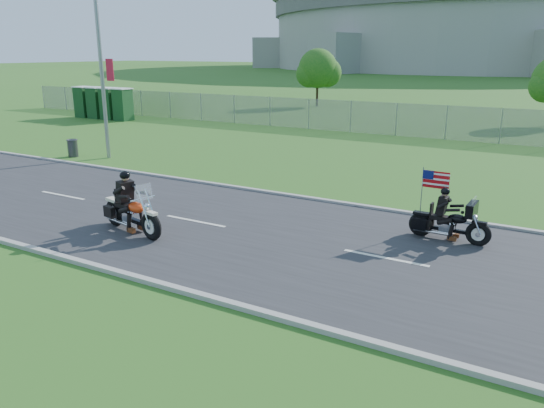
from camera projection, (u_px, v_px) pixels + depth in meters
The scene contains 15 objects.
ground at pixel (251, 233), 15.23m from camera, with size 420.00×420.00×0.00m, color #2C5B1C.
road at pixel (251, 233), 15.23m from camera, with size 120.00×8.00×0.04m, color #28282B.
curb_north at pixel (312, 199), 18.59m from camera, with size 120.00×0.18×0.12m, color #9E9B93.
curb_south at pixel (154, 283), 11.85m from camera, with size 120.00×0.18×0.12m, color #9E9B93.
fence at pixel (351, 116), 34.00m from camera, with size 60.00×0.03×2.00m, color gray.
stadium at pixel (491, 15), 161.94m from camera, with size 140.40×140.40×29.20m.
streetlight at pixel (103, 38), 24.59m from camera, with size 0.90×2.46×10.00m.
porta_toilet_a at pixel (123, 105), 39.62m from camera, with size 1.10×1.10×2.30m, color #14401A.
porta_toilet_b at pixel (110, 104), 40.29m from camera, with size 1.10×1.10×2.30m, color #14401A.
porta_toilet_c at pixel (97, 103), 40.97m from camera, with size 1.10×1.10×2.30m, color #14401A.
porta_toilet_d at pixel (84, 102), 41.64m from camera, with size 1.10×1.10×2.30m, color #14401A.
tree_fence_mid at pixel (318, 70), 49.34m from camera, with size 3.96×3.69×5.30m.
motorcycle_lead at pixel (131, 214), 15.14m from camera, with size 2.66×1.05×1.81m.
motorcycle_follow at pixel (449, 223), 14.46m from camera, with size 2.23×0.74×1.86m.
trash_can at pixel (73, 148), 26.15m from camera, with size 0.48×0.48×0.83m, color #3D3E43.
Camera 1 is at (7.73, -12.17, 5.04)m, focal length 35.00 mm.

